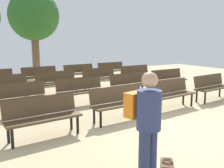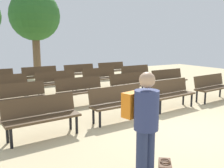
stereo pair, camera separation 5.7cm
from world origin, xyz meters
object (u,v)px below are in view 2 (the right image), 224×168
object	(u,v)px
bench_r0_c2	(171,92)
bench_r2_c1	(57,81)
bench_r1_c2	(130,83)
bench_r0_c1	(118,101)
bench_r1_c1	(81,89)
bench_r3_c2	(80,72)
bench_r0_c0	(42,114)
bench_r0_c3	(212,86)
bench_r1_c3	(169,79)
bench_r2_c3	(137,73)
bench_r2_c0	(4,86)
visitor_with_backpack	(144,123)
bench_r3_c1	(41,75)
bench_r1_c0	(18,97)
bench_r2_c2	(100,77)
tree_1	(35,16)
bench_r3_c3	(112,69)

from	to	relation	value
bench_r0_c2	bench_r2_c1	distance (m)	4.48
bench_r1_c2	bench_r0_c1	bearing A→B (deg)	-135.56
bench_r1_c1	bench_r3_c2	xyz separation A→B (m)	(1.83, 4.12, 0.00)
bench_r0_c0	bench_r0_c3	world-z (taller)	same
bench_r0_c1	bench_r1_c3	size ratio (longest dim) A/B	1.00
bench_r1_c2	bench_r3_c2	world-z (taller)	same
bench_r2_c3	bench_r2_c1	bearing A→B (deg)	-179.79
bench_r0_c0	bench_r1_c3	distance (m)	6.35
bench_r0_c3	bench_r2_c0	xyz separation A→B (m)	(-6.16, 3.73, 0.00)
bench_r1_c1	visitor_with_backpack	xyz separation A→B (m)	(-1.15, -4.71, 0.43)
bench_r2_c0	bench_r3_c1	size ratio (longest dim) A/B	1.00
bench_r1_c2	bench_r0_c2	bearing A→B (deg)	-89.65
bench_r0_c3	bench_r1_c0	size ratio (longest dim) A/B	1.00
bench_r0_c2	bench_r2_c2	xyz separation A→B (m)	(-0.26, 4.00, 0.00)
visitor_with_backpack	tree_1	bearing A→B (deg)	-110.61
bench_r1_c1	bench_r2_c2	distance (m)	2.85
bench_r0_c1	bench_r1_c1	xyz separation A→B (m)	(-0.18, 1.98, 0.00)
bench_r2_c0	visitor_with_backpack	distance (m)	6.73
bench_r2_c3	tree_1	xyz separation A→B (m)	(-3.29, 5.34, 2.91)
bench_r3_c1	tree_1	distance (m)	4.62
bench_r1_c1	bench_r2_c3	world-z (taller)	same
bench_r1_c3	bench_r3_c1	world-z (taller)	same
bench_r3_c1	bench_r3_c3	xyz separation A→B (m)	(3.96, 0.22, 0.00)
bench_r1_c1	bench_r3_c2	size ratio (longest dim) A/B	1.00
bench_r1_c2	tree_1	bearing A→B (deg)	96.20
bench_r2_c0	bench_r2_c3	distance (m)	5.92
bench_r0_c0	bench_r3_c1	size ratio (longest dim) A/B	1.00
bench_r2_c2	bench_r3_c1	xyz separation A→B (m)	(-2.05, 1.92, 0.00)
tree_1	bench_r2_c2	bearing A→B (deg)	-76.87
bench_r1_c1	bench_r2_c2	xyz separation A→B (m)	(1.89, 2.14, 0.00)
bench_r2_c0	bench_r2_c2	size ratio (longest dim) A/B	0.99
bench_r1_c0	bench_r2_c2	bearing A→B (deg)	25.95
bench_r1_c1	bench_r2_c0	bearing A→B (deg)	133.28
bench_r0_c0	bench_r1_c2	bearing A→B (deg)	26.35
bench_r0_c1	bench_r1_c0	distance (m)	2.84
bench_r1_c0	bench_r0_c3	bearing A→B (deg)	-19.66
bench_r0_c3	bench_r2_c0	distance (m)	7.20
bench_r0_c3	bench_r1_c2	bearing A→B (deg)	134.45
bench_r0_c2	bench_r2_c2	world-z (taller)	same
bench_r1_c0	bench_r2_c0	size ratio (longest dim) A/B	1.01
bench_r0_c1	bench_r3_c1	world-z (taller)	same
bench_r3_c3	visitor_with_backpack	bearing A→B (deg)	-121.92
bench_r0_c2	tree_1	distance (m)	9.99
bench_r2_c2	visitor_with_backpack	xyz separation A→B (m)	(-3.04, -6.85, 0.43)
bench_r2_c0	bench_r3_c3	world-z (taller)	same
bench_r3_c3	bench_r1_c3	bearing A→B (deg)	-89.72
bench_r1_c3	bench_r0_c0	bearing A→B (deg)	-159.86
bench_r1_c1	bench_r1_c3	distance (m)	4.05
bench_r2_c3	tree_1	distance (m)	6.91
bench_r2_c1	bench_r2_c2	size ratio (longest dim) A/B	0.99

